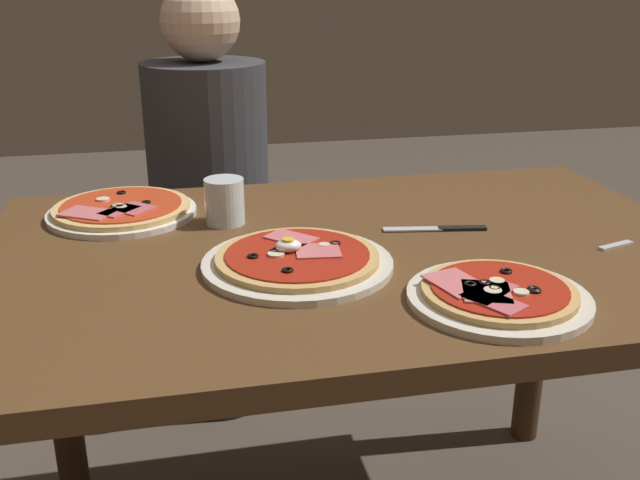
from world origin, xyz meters
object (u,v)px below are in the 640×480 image
Objects in this scene: pizza_foreground at (297,260)px; pizza_across_left at (122,210)px; knife at (442,229)px; diner_person at (211,218)px; fork at (627,243)px; dining_table at (353,300)px; pizza_across_right at (498,295)px; water_glass_near at (225,204)px.

pizza_foreground is 0.44m from pizza_across_left.
diner_person is at bearing 119.32° from knife.
dining_table is at bearing 168.77° from fork.
knife is 0.82m from diner_person.
pizza_across_right reaches higher than knife.
pizza_across_right is at bearing -36.16° from pizza_foreground.
pizza_across_right is 3.07× the size of water_glass_near.
water_glass_near reaches higher than pizza_foreground.
pizza_across_left is 3.30× the size of water_glass_near.
knife is at bearing 21.98° from pizza_foreground.
pizza_foreground is 3.57× the size of water_glass_near.
pizza_across_right is at bearing -96.10° from knife.
pizza_across_right is at bearing 109.49° from diner_person.
pizza_foreground is 0.27× the size of diner_person.
water_glass_near is at bearing -23.75° from pizza_across_left.
diner_person reaches higher than knife.
dining_table is 4.11× the size of pizza_foreground.
pizza_foreground is (-0.12, -0.08, 0.12)m from dining_table.
diner_person is (-0.69, 0.84, -0.18)m from fork.
pizza_foreground is 1.08× the size of pizza_across_left.
fork is at bearing 129.44° from diner_person.
fork is 0.79× the size of knife.
pizza_across_left reaches higher than dining_table.
pizza_foreground is at bearing -48.57° from pizza_across_left.
knife reaches higher than fork.
dining_table is 0.77m from diner_person.
diner_person is (0.00, 0.57, -0.22)m from water_glass_near.
fork is (0.33, 0.18, -0.01)m from pizza_across_right.
water_glass_near is 0.42m from knife.
knife is at bearing -17.57° from water_glass_near.
pizza_across_left is 1.08× the size of pizza_across_right.
pizza_across_right is at bearing -61.09° from dining_table.
diner_person is at bearing 105.72° from dining_table.
pizza_across_right is at bearing -50.57° from water_glass_near.
water_glass_near is at bearing 159.10° from fork.
diner_person is at bearing 67.56° from pizza_across_left.
water_glass_near is at bearing 129.43° from pizza_across_right.
pizza_across_right reaches higher than fork.
pizza_across_left is at bearing 160.31° from knife.
pizza_across_right is at bearing -43.29° from pizza_across_left.
diner_person reaches higher than water_glass_near.
fork is 0.33m from knife.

